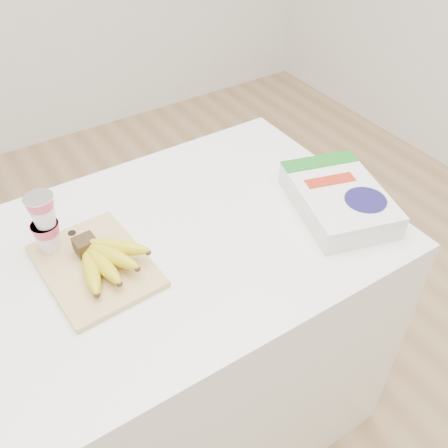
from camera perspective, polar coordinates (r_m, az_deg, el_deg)
name	(u,v)px	position (r m, az deg, el deg)	size (l,w,h in m)	color
room	(142,12)	(0.92, -9.32, 22.83)	(4.00, 4.00, 4.00)	tan
table	(177,343)	(1.51, -5.38, -13.38)	(1.09, 0.72, 0.81)	white
cutting_board	(95,266)	(1.17, -14.52, -4.63)	(0.22, 0.30, 0.01)	#E1BD7B
bananas	(104,258)	(1.13, -13.55, -3.82)	(0.17, 0.18, 0.06)	#382816
yogurt_stack	(44,222)	(1.17, -19.84, 0.22)	(0.07, 0.07, 0.15)	white
cereal_box	(338,198)	(1.30, 12.95, 2.86)	(0.28, 0.35, 0.07)	white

